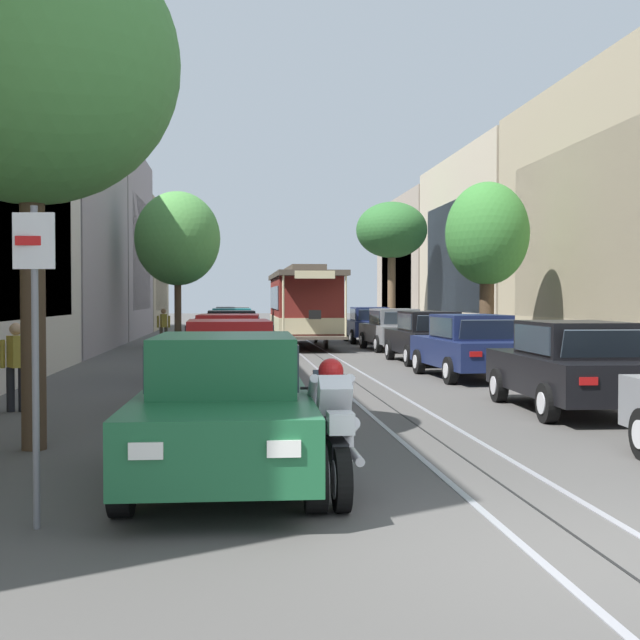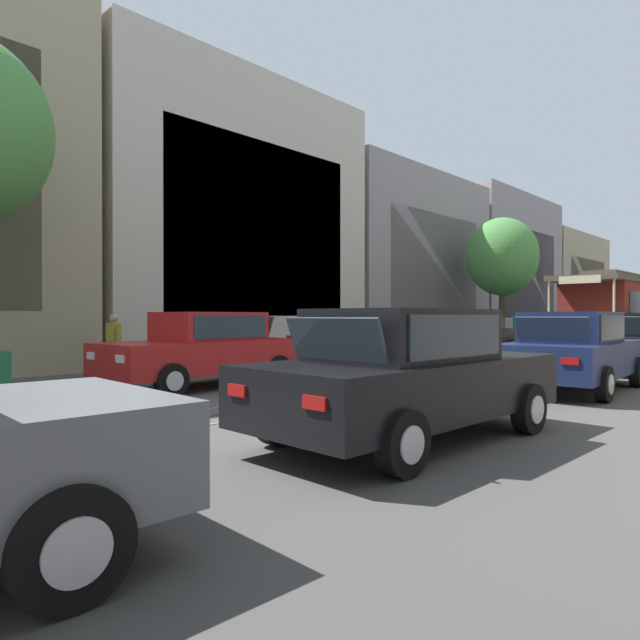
{
  "view_description": "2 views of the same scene",
  "coord_description": "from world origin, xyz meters",
  "px_view_note": "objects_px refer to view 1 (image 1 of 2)",
  "views": [
    {
      "loc": [
        -2.81,
        -5.88,
        1.98
      ],
      "look_at": [
        0.4,
        25.29,
        1.15
      ],
      "focal_mm": 46.29,
      "sensor_mm": 36.0,
      "label": 1
    },
    {
      "loc": [
        6.8,
        2.45,
        1.5
      ],
      "look_at": [
        -1.52,
        11.2,
        1.41
      ],
      "focal_mm": 30.69,
      "sensor_mm": 36.0,
      "label": 2
    }
  ],
  "objects_px": {
    "cable_car_trolley": "(304,306)",
    "parked_car_navy_mid_right": "(469,346)",
    "parked_car_black_fourth_right": "(428,337)",
    "motorcycle_with_rider": "(332,430)",
    "parked_car_navy_sixth_right": "(369,325)",
    "pedestrian_on_left_pavement": "(164,325)",
    "street_tree_kerb_left_near": "(31,63)",
    "street_tree_kerb_left_second": "(178,239)",
    "parked_car_grey_fifth_right": "(393,329)",
    "parked_car_red_mid_left": "(229,346)",
    "pedestrian_on_right_pavement": "(16,362)",
    "street_sign_post": "(35,329)",
    "street_tree_kerb_right_second": "(487,236)",
    "parked_car_grey_sixth_left": "(233,324)",
    "parked_car_red_second_left": "(229,363)",
    "parked_car_teal_fifth_left": "(232,328)",
    "parked_car_black_second_right": "(571,366)",
    "parked_car_black_fourth_left": "(231,335)",
    "parked_car_green_near_left": "(224,408)",
    "street_tree_kerb_right_mid": "(392,231)"
  },
  "relations": [
    {
      "from": "parked_car_red_mid_left",
      "to": "parked_car_teal_fifth_left",
      "type": "height_order",
      "value": "same"
    },
    {
      "from": "parked_car_grey_fifth_right",
      "to": "pedestrian_on_left_pavement",
      "type": "height_order",
      "value": "parked_car_grey_fifth_right"
    },
    {
      "from": "parked_car_navy_mid_right",
      "to": "pedestrian_on_left_pavement",
      "type": "height_order",
      "value": "parked_car_navy_mid_right"
    },
    {
      "from": "motorcycle_with_rider",
      "to": "pedestrian_on_right_pavement",
      "type": "xyz_separation_m",
      "value": [
        -4.78,
        6.58,
        0.23
      ]
    },
    {
      "from": "pedestrian_on_left_pavement",
      "to": "parked_car_red_mid_left",
      "type": "bearing_deg",
      "value": -78.82
    },
    {
      "from": "parked_car_red_second_left",
      "to": "pedestrian_on_left_pavement",
      "type": "relative_size",
      "value": 2.83
    },
    {
      "from": "parked_car_navy_mid_right",
      "to": "street_tree_kerb_right_second",
      "type": "bearing_deg",
      "value": 68.6
    },
    {
      "from": "parked_car_black_second_right",
      "to": "street_tree_kerb_right_mid",
      "type": "relative_size",
      "value": 0.64
    },
    {
      "from": "parked_car_grey_fifth_right",
      "to": "pedestrian_on_left_pavement",
      "type": "distance_m",
      "value": 9.73
    },
    {
      "from": "parked_car_green_near_left",
      "to": "parked_car_black_fourth_left",
      "type": "relative_size",
      "value": 1.0
    },
    {
      "from": "parked_car_green_near_left",
      "to": "street_sign_post",
      "type": "relative_size",
      "value": 1.58
    },
    {
      "from": "parked_car_black_fourth_right",
      "to": "street_tree_kerb_right_second",
      "type": "xyz_separation_m",
      "value": [
        2.09,
        0.76,
        3.17
      ]
    },
    {
      "from": "parked_car_grey_fifth_right",
      "to": "motorcycle_with_rider",
      "type": "bearing_deg",
      "value": -102.47
    },
    {
      "from": "street_tree_kerb_right_second",
      "to": "motorcycle_with_rider",
      "type": "bearing_deg",
      "value": -112.0
    },
    {
      "from": "parked_car_teal_fifth_left",
      "to": "parked_car_black_fourth_right",
      "type": "xyz_separation_m",
      "value": [
        6.0,
        -7.99,
        0.0
      ]
    },
    {
      "from": "motorcycle_with_rider",
      "to": "parked_car_red_mid_left",
      "type": "bearing_deg",
      "value": 95.31
    },
    {
      "from": "parked_car_teal_fifth_left",
      "to": "pedestrian_on_left_pavement",
      "type": "xyz_separation_m",
      "value": [
        -2.83,
        1.94,
        0.07
      ]
    },
    {
      "from": "parked_car_red_second_left",
      "to": "street_tree_kerb_left_near",
      "type": "relative_size",
      "value": 0.64
    },
    {
      "from": "parked_car_black_second_right",
      "to": "parked_car_black_fourth_left",
      "type": "bearing_deg",
      "value": 115.01
    },
    {
      "from": "parked_car_green_near_left",
      "to": "pedestrian_on_left_pavement",
      "type": "xyz_separation_m",
      "value": [
        -2.85,
        25.74,
        0.07
      ]
    },
    {
      "from": "street_tree_kerb_left_near",
      "to": "street_tree_kerb_left_second",
      "type": "height_order",
      "value": "street_tree_kerb_left_near"
    },
    {
      "from": "parked_car_red_mid_left",
      "to": "parked_car_navy_mid_right",
      "type": "bearing_deg",
      "value": -6.45
    },
    {
      "from": "motorcycle_with_rider",
      "to": "parked_car_black_fourth_right",
      "type": "bearing_deg",
      "value": 73.52
    },
    {
      "from": "parked_car_red_second_left",
      "to": "parked_car_grey_fifth_right",
      "type": "bearing_deg",
      "value": 68.93
    },
    {
      "from": "parked_car_red_mid_left",
      "to": "parked_car_grey_sixth_left",
      "type": "height_order",
      "value": "same"
    },
    {
      "from": "cable_car_trolley",
      "to": "parked_car_navy_mid_right",
      "type": "bearing_deg",
      "value": -78.29
    },
    {
      "from": "parked_car_grey_sixth_left",
      "to": "parked_car_red_mid_left",
      "type": "bearing_deg",
      "value": -90.12
    },
    {
      "from": "parked_car_green_near_left",
      "to": "street_tree_kerb_right_mid",
      "type": "relative_size",
      "value": 0.64
    },
    {
      "from": "parked_car_black_fourth_right",
      "to": "street_tree_kerb_right_second",
      "type": "distance_m",
      "value": 3.87
    },
    {
      "from": "street_tree_kerb_left_near",
      "to": "motorcycle_with_rider",
      "type": "relative_size",
      "value": 3.47
    },
    {
      "from": "parked_car_grey_sixth_left",
      "to": "parked_car_green_near_left",
      "type": "bearing_deg",
      "value": -89.98
    },
    {
      "from": "motorcycle_with_rider",
      "to": "parked_car_grey_fifth_right",
      "type": "bearing_deg",
      "value": 77.53
    },
    {
      "from": "parked_car_navy_mid_right",
      "to": "street_tree_kerb_right_second",
      "type": "height_order",
      "value": "street_tree_kerb_right_second"
    },
    {
      "from": "parked_car_green_near_left",
      "to": "cable_car_trolley",
      "type": "relative_size",
      "value": 0.48
    },
    {
      "from": "parked_car_black_second_right",
      "to": "cable_car_trolley",
      "type": "xyz_separation_m",
      "value": [
        -3.03,
        20.06,
        0.86
      ]
    },
    {
      "from": "street_tree_kerb_left_near",
      "to": "street_sign_post",
      "type": "xyz_separation_m",
      "value": [
        0.92,
        -3.83,
        -3.3
      ]
    },
    {
      "from": "cable_car_trolley",
      "to": "motorcycle_with_rider",
      "type": "distance_m",
      "value": 25.76
    },
    {
      "from": "parked_car_black_fourth_right",
      "to": "street_tree_kerb_left_near",
      "type": "distance_m",
      "value": 16.63
    },
    {
      "from": "street_tree_kerb_left_near",
      "to": "pedestrian_on_left_pavement",
      "type": "relative_size",
      "value": 4.44
    },
    {
      "from": "parked_car_red_second_left",
      "to": "pedestrian_on_left_pavement",
      "type": "xyz_separation_m",
      "value": [
        -2.85,
        19.64,
        0.07
      ]
    },
    {
      "from": "parked_car_green_near_left",
      "to": "street_tree_kerb_right_mid",
      "type": "distance_m",
      "value": 33.71
    },
    {
      "from": "parked_car_navy_mid_right",
      "to": "pedestrian_on_right_pavement",
      "type": "bearing_deg",
      "value": -152.23
    },
    {
      "from": "parked_car_red_mid_left",
      "to": "motorcycle_with_rider",
      "type": "xyz_separation_m",
      "value": [
        1.14,
        -12.27,
        -0.15
      ]
    },
    {
      "from": "pedestrian_on_right_pavement",
      "to": "street_sign_post",
      "type": "bearing_deg",
      "value": -74.46
    },
    {
      "from": "parked_car_black_fourth_left",
      "to": "motorcycle_with_rider",
      "type": "bearing_deg",
      "value": -86.56
    },
    {
      "from": "parked_car_navy_sixth_right",
      "to": "pedestrian_on_left_pavement",
      "type": "height_order",
      "value": "parked_car_navy_sixth_right"
    },
    {
      "from": "pedestrian_on_right_pavement",
      "to": "parked_car_red_mid_left",
      "type": "bearing_deg",
      "value": 57.4
    },
    {
      "from": "street_tree_kerb_left_near",
      "to": "parked_car_red_second_left",
      "type": "bearing_deg",
      "value": 57.6
    },
    {
      "from": "cable_car_trolley",
      "to": "parked_car_black_fourth_right",
      "type": "bearing_deg",
      "value": -71.59
    },
    {
      "from": "parked_car_green_near_left",
      "to": "pedestrian_on_right_pavement",
      "type": "xyz_separation_m",
      "value": [
        -3.69,
        5.88,
        0.08
      ]
    }
  ]
}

